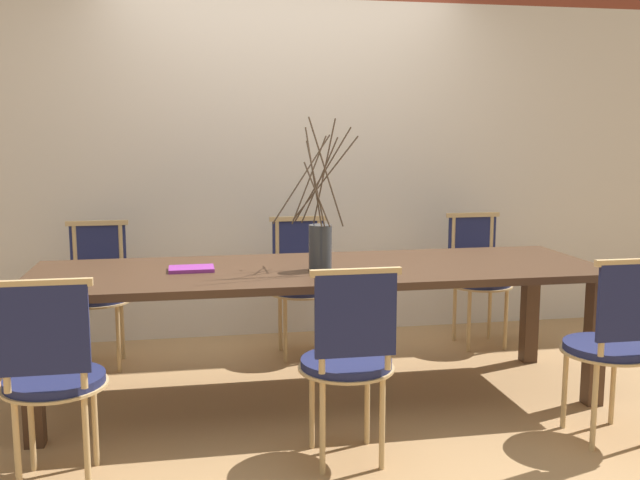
# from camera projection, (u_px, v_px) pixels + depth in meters

# --- Properties ---
(ground_plane) EXTENTS (16.00, 16.00, 0.00)m
(ground_plane) POSITION_uv_depth(u_px,v_px,m) (320.00, 397.00, 4.00)
(ground_plane) COLOR #A87F51
(wall_rear) EXTENTS (12.00, 0.06, 3.20)m
(wall_rear) POSITION_uv_depth(u_px,v_px,m) (286.00, 114.00, 5.08)
(wall_rear) COLOR beige
(wall_rear) RESTS_ON ground_plane
(dining_table) EXTENTS (3.09, 0.96, 0.74)m
(dining_table) POSITION_uv_depth(u_px,v_px,m) (320.00, 281.00, 3.90)
(dining_table) COLOR #422B1C
(dining_table) RESTS_ON ground_plane
(chair_near_leftend) EXTENTS (0.43, 0.43, 0.91)m
(chair_near_leftend) POSITION_uv_depth(u_px,v_px,m) (52.00, 372.00, 2.90)
(chair_near_leftend) COLOR #1E234C
(chair_near_leftend) RESTS_ON ground_plane
(chair_near_left) EXTENTS (0.43, 0.43, 0.91)m
(chair_near_left) POSITION_uv_depth(u_px,v_px,m) (349.00, 355.00, 3.12)
(chair_near_left) COLOR #1E234C
(chair_near_left) RESTS_ON ground_plane
(chair_near_center) EXTENTS (0.43, 0.43, 0.91)m
(chair_near_center) POSITION_uv_depth(u_px,v_px,m) (614.00, 340.00, 3.35)
(chair_near_center) COLOR #1E234C
(chair_near_center) RESTS_ON ground_plane
(chair_far_leftend) EXTENTS (0.43, 0.43, 0.91)m
(chair_far_leftend) POSITION_uv_depth(u_px,v_px,m) (97.00, 288.00, 4.49)
(chair_far_leftend) COLOR #1E234C
(chair_far_leftend) RESTS_ON ground_plane
(chair_far_left) EXTENTS (0.43, 0.43, 0.91)m
(chair_far_left) POSITION_uv_depth(u_px,v_px,m) (301.00, 280.00, 4.73)
(chair_far_left) COLOR #1E234C
(chair_far_left) RESTS_ON ground_plane
(chair_far_center) EXTENTS (0.43, 0.43, 0.91)m
(chair_far_center) POSITION_uv_depth(u_px,v_px,m) (478.00, 273.00, 4.95)
(chair_far_center) COLOR #1E234C
(chair_far_center) RESTS_ON ground_plane
(vase_centerpiece) EXTENTS (0.48, 0.35, 0.81)m
(vase_centerpiece) POSITION_uv_depth(u_px,v_px,m) (320.00, 242.00, 3.79)
(vase_centerpiece) COLOR #33383D
(vase_centerpiece) RESTS_ON dining_table
(book_stack) EXTENTS (0.24, 0.17, 0.02)m
(book_stack) POSITION_uv_depth(u_px,v_px,m) (191.00, 269.00, 3.79)
(book_stack) COLOR #842D8C
(book_stack) RESTS_ON dining_table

